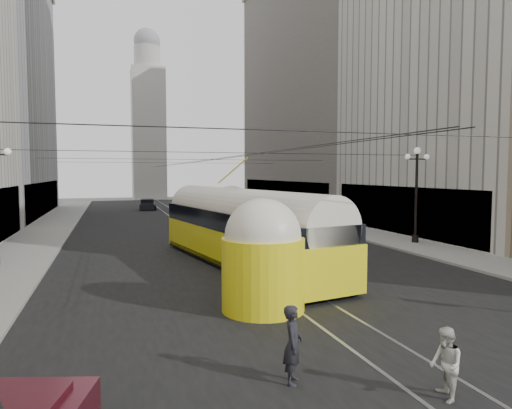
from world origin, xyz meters
TOP-DOWN VIEW (x-y plane):
  - ground at (0.00, 0.00)m, footprint 170.00×170.00m
  - road at (0.00, 32.50)m, footprint 20.00×85.00m
  - sidewalk_left at (-12.00, 36.00)m, footprint 4.00×72.00m
  - sidewalk_right at (12.00, 36.00)m, footprint 4.00×72.00m
  - rail_left at (-0.75, 32.50)m, footprint 0.12×85.00m
  - rail_right at (0.75, 32.50)m, footprint 0.12×85.00m
  - building_right_far at (20.00, 48.00)m, footprint 12.60×32.60m
  - distant_tower at (0.00, 80.00)m, footprint 6.00×6.00m
  - lamppost_right_mid at (12.60, 18.00)m, footprint 1.86×0.44m
  - catenary at (0.12, 31.49)m, footprint 25.00×72.00m
  - streetcar at (-0.50, 14.71)m, footprint 5.72×18.10m
  - city_bus at (5.45, 31.96)m, footprint 4.55×12.54m
  - sedan_white_far at (2.62, 40.51)m, footprint 2.61×4.32m
  - sedan_dark_far at (-2.37, 53.24)m, footprint 2.35×4.67m
  - pedestrian_crossing_a at (-3.02, 1.65)m, footprint 0.70×0.79m
  - pedestrian_crossing_b at (-0.22, -0.07)m, footprint 0.81×0.91m
  - pedestrian_sidewalk_right at (10.50, 23.40)m, footprint 1.05×0.82m

SIDE VIEW (x-z plane):
  - ground at x=0.00m, z-range 0.00..0.00m
  - road at x=0.00m, z-range -0.01..0.01m
  - rail_left at x=-0.75m, z-range -0.02..0.02m
  - rail_right at x=0.75m, z-range -0.02..0.02m
  - sidewalk_left at x=-12.00m, z-range 0.00..0.15m
  - sidewalk_right at x=12.00m, z-range 0.00..0.15m
  - sedan_white_far at x=2.62m, z-range -0.06..1.21m
  - sedan_dark_far at x=-2.37m, z-range -0.07..1.35m
  - pedestrian_crossing_b at x=-0.22m, z-range 0.00..1.56m
  - pedestrian_crossing_a at x=-3.02m, z-range 0.00..1.82m
  - pedestrian_sidewalk_right at x=10.50m, z-range 0.15..2.04m
  - city_bus at x=5.45m, z-range 0.15..3.25m
  - streetcar at x=-0.50m, z-range -0.05..3.98m
  - lamppost_right_mid at x=12.60m, z-range 0.56..6.93m
  - catenary at x=0.12m, z-range 5.77..6.00m
  - distant_tower at x=0.00m, z-range -0.71..30.65m
  - building_right_far at x=20.00m, z-range 0.01..32.61m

